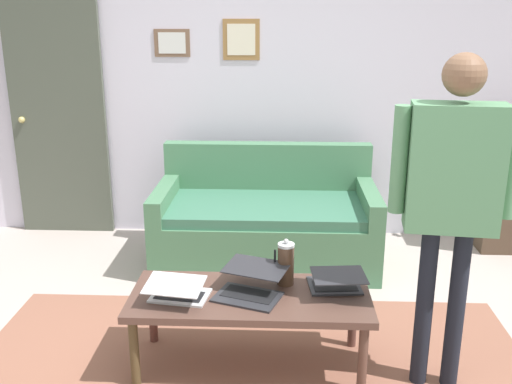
{
  "coord_description": "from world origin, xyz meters",
  "views": [
    {
      "loc": [
        -0.16,
        2.81,
        1.9
      ],
      "look_at": [
        0.0,
        -0.76,
        0.8
      ],
      "focal_mm": 40.81,
      "sensor_mm": 36.0,
      "label": 1
    }
  ],
  "objects_px": {
    "interior_door": "(59,119)",
    "laptop_center": "(336,282)",
    "couch": "(266,223)",
    "side_shelf": "(507,195)",
    "french_press": "(286,264)",
    "person_standing": "(453,184)",
    "coffee_table": "(250,302)",
    "laptop_right": "(251,286)",
    "laptop_left": "(178,292)"
  },
  "relations": [
    {
      "from": "interior_door",
      "to": "laptop_center",
      "type": "bearing_deg",
      "value": 138.39
    },
    {
      "from": "couch",
      "to": "side_shelf",
      "type": "relative_size",
      "value": 1.81
    },
    {
      "from": "french_press",
      "to": "person_standing",
      "type": "height_order",
      "value": "person_standing"
    },
    {
      "from": "interior_door",
      "to": "laptop_center",
      "type": "xyz_separation_m",
      "value": [
        -2.24,
        1.99,
        -0.54
      ]
    },
    {
      "from": "couch",
      "to": "coffee_table",
      "type": "xyz_separation_m",
      "value": [
        0.05,
        1.48,
        0.09
      ]
    },
    {
      "from": "person_standing",
      "to": "interior_door",
      "type": "bearing_deg",
      "value": -38.35
    },
    {
      "from": "laptop_center",
      "to": "laptop_right",
      "type": "relative_size",
      "value": 0.8
    },
    {
      "from": "interior_door",
      "to": "laptop_right",
      "type": "distance_m",
      "value": 2.78
    },
    {
      "from": "coffee_table",
      "to": "french_press",
      "type": "xyz_separation_m",
      "value": [
        -0.19,
        -0.14,
        0.17
      ]
    },
    {
      "from": "laptop_right",
      "to": "side_shelf",
      "type": "xyz_separation_m",
      "value": [
        -2.02,
        -1.8,
        -0.02
      ]
    },
    {
      "from": "interior_door",
      "to": "couch",
      "type": "xyz_separation_m",
      "value": [
        -1.82,
        0.58,
        -0.72
      ]
    },
    {
      "from": "interior_door",
      "to": "side_shelf",
      "type": "distance_m",
      "value": 3.85
    },
    {
      "from": "couch",
      "to": "coffee_table",
      "type": "bearing_deg",
      "value": 88.2
    },
    {
      "from": "coffee_table",
      "to": "side_shelf",
      "type": "distance_m",
      "value": 2.71
    },
    {
      "from": "laptop_center",
      "to": "laptop_right",
      "type": "xyz_separation_m",
      "value": [
        0.47,
        0.08,
        0.0
      ]
    },
    {
      "from": "laptop_left",
      "to": "laptop_center",
      "type": "distance_m",
      "value": 0.86
    },
    {
      "from": "laptop_right",
      "to": "french_press",
      "type": "xyz_separation_m",
      "value": [
        -0.19,
        -0.14,
        0.08
      ]
    },
    {
      "from": "laptop_right",
      "to": "french_press",
      "type": "distance_m",
      "value": 0.25
    },
    {
      "from": "interior_door",
      "to": "side_shelf",
      "type": "bearing_deg",
      "value": 176.01
    },
    {
      "from": "french_press",
      "to": "person_standing",
      "type": "distance_m",
      "value": 1.0
    },
    {
      "from": "couch",
      "to": "laptop_right",
      "type": "xyz_separation_m",
      "value": [
        0.04,
        1.48,
        0.18
      ]
    },
    {
      "from": "couch",
      "to": "laptop_right",
      "type": "distance_m",
      "value": 1.49
    },
    {
      "from": "side_shelf",
      "to": "laptop_right",
      "type": "bearing_deg",
      "value": 41.75
    },
    {
      "from": "couch",
      "to": "laptop_right",
      "type": "relative_size",
      "value": 3.76
    },
    {
      "from": "coffee_table",
      "to": "person_standing",
      "type": "bearing_deg",
      "value": 173.21
    },
    {
      "from": "interior_door",
      "to": "person_standing",
      "type": "xyz_separation_m",
      "value": [
        -2.76,
        2.19,
        0.09
      ]
    },
    {
      "from": "laptop_center",
      "to": "laptop_right",
      "type": "height_order",
      "value": "laptop_right"
    },
    {
      "from": "french_press",
      "to": "coffee_table",
      "type": "bearing_deg",
      "value": 35.79
    },
    {
      "from": "couch",
      "to": "laptop_center",
      "type": "height_order",
      "value": "couch"
    },
    {
      "from": "laptop_center",
      "to": "french_press",
      "type": "distance_m",
      "value": 0.29
    },
    {
      "from": "laptop_left",
      "to": "laptop_center",
      "type": "height_order",
      "value": "laptop_left"
    },
    {
      "from": "laptop_left",
      "to": "laptop_center",
      "type": "xyz_separation_m",
      "value": [
        -0.85,
        -0.14,
        0.0
      ]
    },
    {
      "from": "laptop_left",
      "to": "laptop_right",
      "type": "bearing_deg",
      "value": -169.72
    },
    {
      "from": "laptop_right",
      "to": "coffee_table",
      "type": "bearing_deg",
      "value": 19.92
    },
    {
      "from": "laptop_left",
      "to": "laptop_right",
      "type": "xyz_separation_m",
      "value": [
        -0.38,
        -0.07,
        0.0
      ]
    },
    {
      "from": "french_press",
      "to": "laptop_center",
      "type": "bearing_deg",
      "value": 167.22
    },
    {
      "from": "coffee_table",
      "to": "side_shelf",
      "type": "relative_size",
      "value": 1.39
    },
    {
      "from": "laptop_center",
      "to": "laptop_right",
      "type": "bearing_deg",
      "value": 9.17
    },
    {
      "from": "person_standing",
      "to": "laptop_right",
      "type": "bearing_deg",
      "value": -6.91
    },
    {
      "from": "interior_door",
      "to": "coffee_table",
      "type": "bearing_deg",
      "value": 130.59
    },
    {
      "from": "laptop_left",
      "to": "laptop_right",
      "type": "height_order",
      "value": "laptop_right"
    },
    {
      "from": "coffee_table",
      "to": "laptop_left",
      "type": "relative_size",
      "value": 3.8
    },
    {
      "from": "coffee_table",
      "to": "laptop_center",
      "type": "distance_m",
      "value": 0.49
    },
    {
      "from": "laptop_left",
      "to": "french_press",
      "type": "relative_size",
      "value": 1.26
    },
    {
      "from": "couch",
      "to": "laptop_right",
      "type": "height_order",
      "value": "couch"
    },
    {
      "from": "couch",
      "to": "laptop_center",
      "type": "distance_m",
      "value": 1.48
    },
    {
      "from": "couch",
      "to": "coffee_table",
      "type": "height_order",
      "value": "couch"
    },
    {
      "from": "side_shelf",
      "to": "person_standing",
      "type": "xyz_separation_m",
      "value": [
        1.03,
        1.92,
        0.64
      ]
    },
    {
      "from": "side_shelf",
      "to": "coffee_table",
      "type": "bearing_deg",
      "value": 41.71
    },
    {
      "from": "coffee_table",
      "to": "laptop_left",
      "type": "xyz_separation_m",
      "value": [
        0.38,
        0.07,
        0.09
      ]
    }
  ]
}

